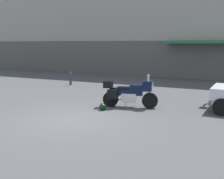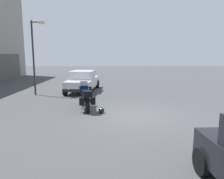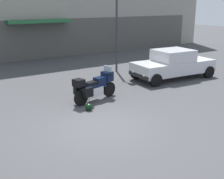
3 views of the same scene
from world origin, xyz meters
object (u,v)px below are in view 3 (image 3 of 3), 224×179
object	(u,v)px
car_sedan_far	(173,64)
streetlamp_curbside	(118,19)
helmet	(89,107)
motorcycle	(95,86)

from	to	relation	value
car_sedan_far	streetlamp_curbside	size ratio (longest dim) A/B	0.93
car_sedan_far	helmet	bearing A→B (deg)	20.36
motorcycle	helmet	bearing A→B (deg)	-145.97
motorcycle	car_sedan_far	size ratio (longest dim) A/B	0.48
helmet	car_sedan_far	bearing A→B (deg)	16.37
motorcycle	streetlamp_curbside	bearing A→B (deg)	31.39
helmet	streetlamp_curbside	xyz separation A→B (m)	(4.57, 4.74, 2.88)
car_sedan_far	streetlamp_curbside	xyz separation A→B (m)	(-1.57, 2.93, 2.24)
helmet	motorcycle	bearing A→B (deg)	48.19
motorcycle	streetlamp_curbside	distance (m)	5.94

